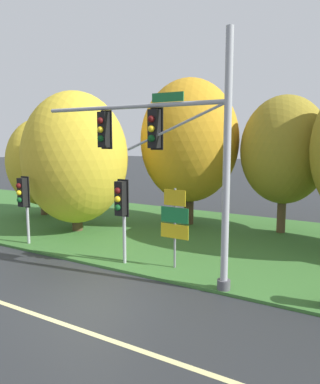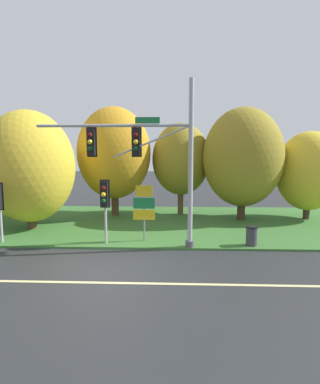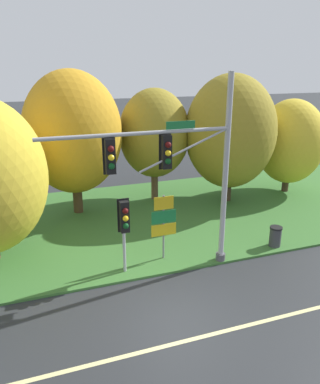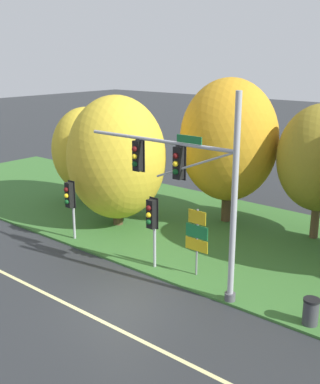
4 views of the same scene
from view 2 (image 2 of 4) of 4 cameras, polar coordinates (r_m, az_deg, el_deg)
The scene contains 12 objects.
ground_plane at distance 11.87m, azimuth -9.05°, elevation -14.40°, with size 160.00×160.00×0.00m, color #282B2D.
lane_stripe at distance 10.78m, azimuth -10.34°, elevation -16.64°, with size 36.00×0.16×0.01m, color beige.
grass_verge at distance 19.69m, azimuth -4.34°, elevation -5.68°, with size 48.00×11.50×0.10m, color #386B2D.
traffic_signal_mast at distance 13.61m, azimuth -2.06°, elevation 7.29°, with size 7.17×0.49×7.59m.
pedestrian_signal_further_along at distance 14.35m, azimuth -10.54°, elevation -1.11°, with size 0.46×0.55×3.09m.
route_sign_post at distance 14.77m, azimuth -3.06°, elevation -2.72°, with size 1.08×0.08×2.82m.
tree_left_of_mast at distance 18.76m, azimuth -23.63°, elevation 4.42°, with size 5.11×5.11×6.80m.
tree_behind_signpost at distance 21.43m, azimuth -8.71°, elevation 7.29°, with size 5.12×5.12×7.63m.
tree_mid_verge at distance 21.69m, azimuth 3.99°, elevation 6.21°, with size 4.11×4.11×6.57m.
tree_tall_centre at distance 20.53m, azimuth 15.48°, elevation 6.36°, with size 5.19×5.19×7.38m.
tree_right_far at distance 22.22m, azimuth 26.45°, elevation 3.58°, with size 4.19×4.19×5.85m.
trash_bin at distance 14.87m, azimuth 17.05°, elevation -7.96°, with size 0.56×0.56×0.93m.
Camera 2 is at (2.24, -10.86, 4.25)m, focal length 28.00 mm.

